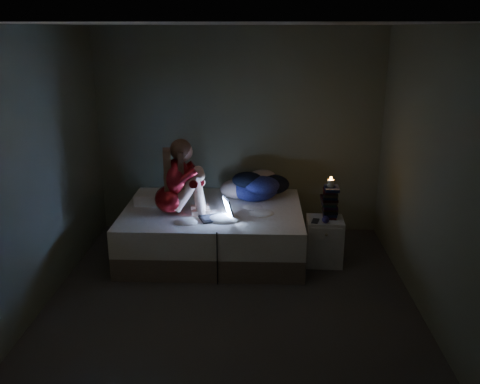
# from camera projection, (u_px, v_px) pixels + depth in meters

# --- Properties ---
(floor) EXTENTS (3.60, 3.80, 0.02)m
(floor) POSITION_uv_depth(u_px,v_px,m) (231.00, 300.00, 5.07)
(floor) COLOR #363331
(floor) RESTS_ON ground
(ceiling) EXTENTS (3.60, 3.80, 0.02)m
(ceiling) POSITION_uv_depth(u_px,v_px,m) (230.00, 23.00, 4.27)
(ceiling) COLOR silver
(ceiling) RESTS_ON ground
(wall_back) EXTENTS (3.60, 0.02, 2.60)m
(wall_back) POSITION_uv_depth(u_px,v_px,m) (239.00, 132.00, 6.49)
(wall_back) COLOR #5D6551
(wall_back) RESTS_ON ground
(wall_front) EXTENTS (3.60, 0.02, 2.60)m
(wall_front) POSITION_uv_depth(u_px,v_px,m) (211.00, 267.00, 2.86)
(wall_front) COLOR #5D6551
(wall_front) RESTS_ON ground
(wall_left) EXTENTS (0.02, 3.80, 2.60)m
(wall_left) POSITION_uv_depth(u_px,v_px,m) (35.00, 171.00, 4.74)
(wall_left) COLOR #5D6551
(wall_left) RESTS_ON ground
(wall_right) EXTENTS (0.02, 3.80, 2.60)m
(wall_right) POSITION_uv_depth(u_px,v_px,m) (431.00, 176.00, 4.61)
(wall_right) COLOR #5D6551
(wall_right) RESTS_ON ground
(bed) EXTENTS (2.06, 1.54, 0.57)m
(bed) POSITION_uv_depth(u_px,v_px,m) (213.00, 231.00, 6.04)
(bed) COLOR beige
(bed) RESTS_ON ground
(pillow) EXTENTS (0.43, 0.31, 0.13)m
(pillow) POSITION_uv_depth(u_px,v_px,m) (154.00, 198.00, 6.13)
(pillow) COLOR white
(pillow) RESTS_ON bed
(woman) EXTENTS (0.59, 0.44, 0.86)m
(woman) POSITION_uv_depth(u_px,v_px,m) (170.00, 177.00, 5.63)
(woman) COLOR maroon
(woman) RESTS_ON bed
(laptop) EXTENTS (0.41, 0.35, 0.24)m
(laptop) POSITION_uv_depth(u_px,v_px,m) (215.00, 209.00, 5.58)
(laptop) COLOR black
(laptop) RESTS_ON bed
(clothes_pile) EXTENTS (0.72, 0.64, 0.37)m
(clothes_pile) POSITION_uv_depth(u_px,v_px,m) (254.00, 184.00, 6.24)
(clothes_pile) COLOR #0D0B42
(clothes_pile) RESTS_ON bed
(nightstand) EXTENTS (0.41, 0.37, 0.54)m
(nightstand) POSITION_uv_depth(u_px,v_px,m) (324.00, 241.00, 5.78)
(nightstand) COLOR silver
(nightstand) RESTS_ON ground
(book_stack) EXTENTS (0.19, 0.25, 0.36)m
(book_stack) POSITION_uv_depth(u_px,v_px,m) (330.00, 202.00, 5.71)
(book_stack) COLOR black
(book_stack) RESTS_ON nightstand
(candle) EXTENTS (0.07, 0.07, 0.08)m
(candle) POSITION_uv_depth(u_px,v_px,m) (331.00, 183.00, 5.65)
(candle) COLOR beige
(candle) RESTS_ON book_stack
(phone) EXTENTS (0.10, 0.15, 0.01)m
(phone) POSITION_uv_depth(u_px,v_px,m) (316.00, 221.00, 5.62)
(phone) COLOR black
(phone) RESTS_ON nightstand
(blue_orb) EXTENTS (0.08, 0.08, 0.08)m
(blue_orb) POSITION_uv_depth(u_px,v_px,m) (326.00, 220.00, 5.57)
(blue_orb) COLOR navy
(blue_orb) RESTS_ON nightstand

